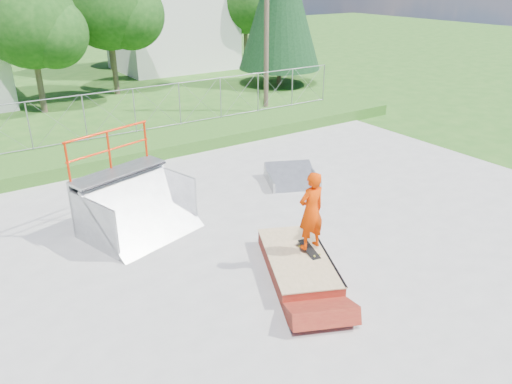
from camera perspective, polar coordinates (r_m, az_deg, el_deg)
ground at (r=12.76m, az=4.29°, el=-6.81°), size 120.00×120.00×0.00m
concrete_pad at (r=12.75m, az=4.29°, el=-6.73°), size 20.00×16.00×0.04m
grass_berm at (r=20.32m, az=-12.38°, el=5.35°), size 24.00×3.00×0.50m
grind_box at (r=11.89m, az=4.79°, el=-8.12°), size 2.46×3.21×0.43m
quarter_pipe at (r=13.39m, az=-13.41°, el=0.49°), size 3.20×2.93×2.67m
flat_bank_ramp at (r=16.66m, az=4.13°, el=1.72°), size 2.16×2.21×0.49m
skateboard at (r=11.94m, az=6.11°, el=-6.56°), size 0.38×0.82×0.13m
skater at (r=11.50m, az=6.31°, el=-2.49°), size 0.69×0.45×1.89m
chain_link_fence at (r=20.91m, az=-13.71°, el=9.03°), size 20.00×0.06×1.80m
gable_house at (r=38.14m, az=-9.67°, el=19.47°), size 8.40×6.08×8.94m
utility_pole at (r=25.23m, az=1.20°, el=18.11°), size 0.24×0.24×8.00m
tree_left_near at (r=27.00m, az=-23.84°, el=17.11°), size 4.76×4.48×6.65m
tree_center at (r=30.03m, az=-15.94°, el=19.80°), size 5.44×5.12×7.60m
tree_right_far at (r=38.74m, az=-0.71°, el=20.89°), size 5.10×4.80×7.12m
tree_back_mid at (r=38.50m, az=-16.27°, el=18.63°), size 4.08×3.84×5.70m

